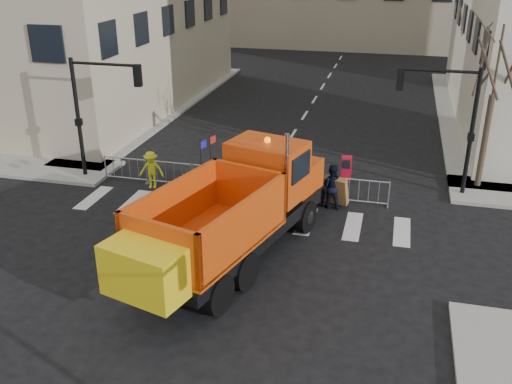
% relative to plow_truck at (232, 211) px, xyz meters
% --- Properties ---
extents(ground, '(120.00, 120.00, 0.00)m').
position_rel_plow_truck_xyz_m(ground, '(-0.61, -1.91, -1.88)').
color(ground, black).
rests_on(ground, ground).
extents(sidewalk_back, '(64.00, 5.00, 0.15)m').
position_rel_plow_truck_xyz_m(sidewalk_back, '(-0.61, 6.59, -1.81)').
color(sidewalk_back, gray).
rests_on(sidewalk_back, ground).
extents(traffic_light_left, '(0.18, 0.18, 5.40)m').
position_rel_plow_truck_xyz_m(traffic_light_left, '(-8.61, 5.59, 0.82)').
color(traffic_light_left, black).
rests_on(traffic_light_left, ground).
extents(traffic_light_right, '(0.18, 0.18, 5.40)m').
position_rel_plow_truck_xyz_m(traffic_light_right, '(7.89, 7.59, 0.82)').
color(traffic_light_right, black).
rests_on(traffic_light_right, ground).
extents(crowd_barriers, '(12.60, 0.60, 1.10)m').
position_rel_plow_truck_xyz_m(crowd_barriers, '(-1.36, 5.69, -1.33)').
color(crowd_barriers, '#9EA0A5').
rests_on(crowd_barriers, ground).
extents(street_tree, '(3.00, 3.00, 7.50)m').
position_rel_plow_truck_xyz_m(street_tree, '(8.59, 8.59, 1.87)').
color(street_tree, '#382B21').
rests_on(street_tree, ground).
extents(plow_truck, '(5.76, 11.30, 4.24)m').
position_rel_plow_truck_xyz_m(plow_truck, '(0.00, 0.00, 0.00)').
color(plow_truck, black).
rests_on(plow_truck, ground).
extents(cop_a, '(0.73, 0.61, 1.72)m').
position_rel_plow_truck_xyz_m(cop_a, '(2.14, 5.09, -1.02)').
color(cop_a, black).
rests_on(cop_a, ground).
extents(cop_b, '(0.93, 0.74, 1.83)m').
position_rel_plow_truck_xyz_m(cop_b, '(2.64, 5.09, -0.97)').
color(cop_b, black).
rests_on(cop_b, ground).
extents(cop_c, '(1.02, 0.98, 1.71)m').
position_rel_plow_truck_xyz_m(cop_c, '(1.92, 5.09, -1.03)').
color(cop_c, black).
rests_on(cop_c, ground).
extents(worker, '(1.13, 0.76, 1.63)m').
position_rel_plow_truck_xyz_m(worker, '(-5.00, 4.89, -0.92)').
color(worker, '#C0C917').
rests_on(worker, sidewalk_back).
extents(newspaper_box, '(0.49, 0.44, 1.10)m').
position_rel_plow_truck_xyz_m(newspaper_box, '(2.97, 7.74, -1.18)').
color(newspaper_box, red).
rests_on(newspaper_box, sidewalk_back).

